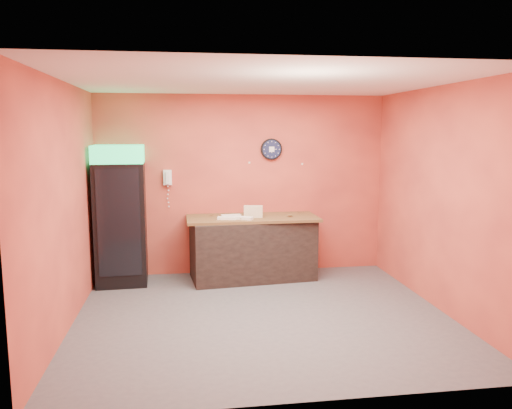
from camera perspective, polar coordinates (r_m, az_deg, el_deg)
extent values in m
plane|color=#47474C|center=(6.25, 0.76, -12.58)|extent=(4.50, 4.50, 0.00)
cube|color=#DC563E|center=(7.87, -1.49, 2.26)|extent=(4.50, 0.02, 2.80)
cube|color=#DC563E|center=(5.98, -21.03, -0.23)|extent=(0.02, 4.00, 2.80)
cube|color=#DC563E|center=(6.63, 20.37, 0.60)|extent=(0.02, 4.00, 2.80)
cube|color=white|center=(5.87, 0.82, 13.88)|extent=(4.50, 4.00, 0.02)
cube|color=black|center=(7.60, -15.16, -2.12)|extent=(0.74, 0.74, 1.78)
cube|color=#18D065|center=(7.48, -15.46, 5.59)|extent=(0.74, 0.74, 0.25)
cube|color=black|center=(7.23, -15.65, -2.04)|extent=(0.59, 0.05, 1.53)
cube|color=black|center=(7.64, -0.41, -5.09)|extent=(1.90, 0.99, 0.92)
cylinder|color=black|center=(7.87, 1.77, 6.33)|extent=(0.34, 0.05, 0.34)
cylinder|color=#0F1433|center=(7.84, 1.80, 6.33)|extent=(0.29, 0.01, 0.29)
cube|color=white|center=(7.83, 1.81, 6.33)|extent=(0.08, 0.00, 0.08)
cube|color=white|center=(7.76, -10.07, 3.06)|extent=(0.13, 0.07, 0.23)
cube|color=white|center=(7.71, -10.08, 3.03)|extent=(0.05, 0.04, 0.19)
cube|color=brown|center=(7.54, -0.41, -1.56)|extent=(1.98, 0.83, 0.04)
cube|color=beige|center=(7.48, -0.31, -1.26)|extent=(0.29, 0.14, 0.06)
cube|color=beige|center=(7.47, -0.32, -0.81)|extent=(0.29, 0.14, 0.06)
cube|color=beige|center=(7.46, -0.32, -0.36)|extent=(0.29, 0.14, 0.06)
cube|color=white|center=(7.32, -3.36, -1.57)|extent=(0.29, 0.16, 0.04)
cube|color=white|center=(7.31, -1.52, -1.55)|extent=(0.31, 0.24, 0.04)
cube|color=white|center=(7.48, -2.87, -1.33)|extent=(0.30, 0.14, 0.04)
cylinder|color=silver|center=(7.73, 0.30, -0.96)|extent=(0.05, 0.05, 0.05)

